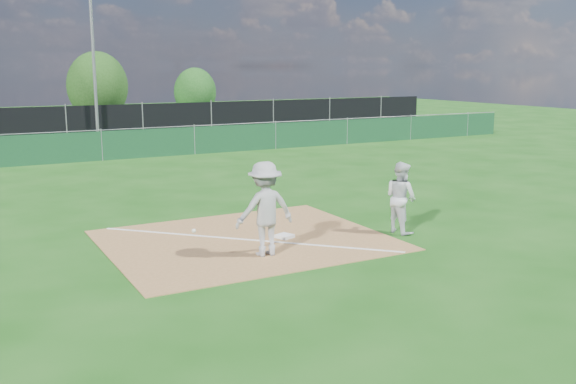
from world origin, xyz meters
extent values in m
plane|color=#154C10|center=(0.00, 10.00, 0.00)|extent=(90.00, 90.00, 0.00)
cube|color=olive|center=(0.00, 1.00, 0.01)|extent=(6.00, 5.00, 0.02)
cube|color=white|center=(0.00, 1.00, 0.03)|extent=(5.01, 5.01, 0.01)
cube|color=#103B1F|center=(0.00, 15.00, 0.60)|extent=(44.00, 0.05, 1.20)
cube|color=black|center=(0.00, 23.00, 0.90)|extent=(46.00, 0.04, 1.80)
cube|color=black|center=(0.00, 28.00, 0.01)|extent=(46.00, 9.00, 0.01)
cylinder|color=slate|center=(1.50, 22.70, 4.00)|extent=(0.16, 0.16, 8.00)
cube|color=white|center=(0.83, 0.74, 0.06)|extent=(0.43, 0.43, 0.07)
imported|color=#B2B2B5|center=(-0.14, -0.23, 0.98)|extent=(1.26, 0.74, 1.92)
sphere|color=white|center=(-1.72, -0.40, 0.76)|extent=(0.08, 0.08, 0.08)
imported|color=silver|center=(3.45, -0.05, 0.83)|extent=(0.69, 0.86, 1.66)
imported|color=black|center=(-1.41, 27.16, 0.74)|extent=(4.66, 3.07, 1.45)
imported|color=black|center=(5.83, 27.39, 0.70)|extent=(5.13, 3.70, 1.38)
cylinder|color=#382316|center=(3.91, 33.39, 0.68)|extent=(0.24, 0.24, 1.35)
ellipsoid|color=#1C4513|center=(3.91, 33.39, 2.48)|extent=(4.06, 4.06, 4.67)
cylinder|color=#382316|center=(11.26, 34.32, 0.52)|extent=(0.24, 0.24, 1.04)
ellipsoid|color=#194D16|center=(11.26, 34.32, 1.91)|extent=(3.13, 3.13, 3.60)
camera|label=1|loc=(-5.74, -11.52, 3.80)|focal=40.00mm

